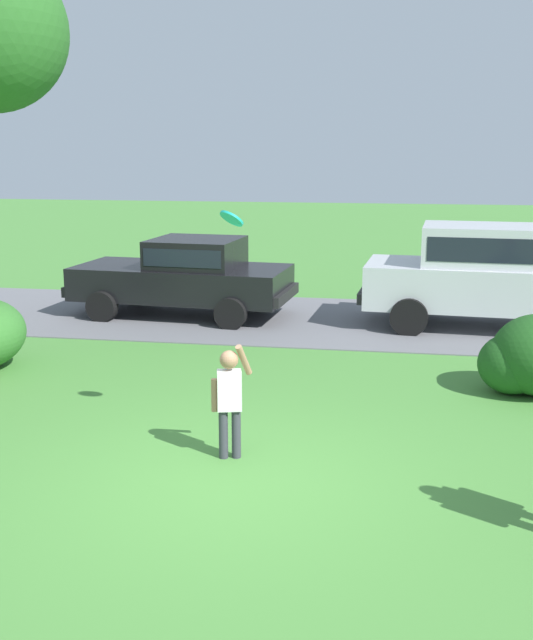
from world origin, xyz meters
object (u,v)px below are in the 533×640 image
at_px(parked_sedan, 186,274).
at_px(frisbee, 232,218).
at_px(child_thrower, 229,395).
at_px(parked_suv, 490,271).

distance_m(parked_sedan, frisbee, 7.09).
height_order(child_thrower, frisbee, frisbee).
bearing_deg(parked_sedan, frisbee, -70.16).
xyz_separation_m(parked_sedan, frisbee, (2.34, -6.47, 1.71)).
height_order(parked_sedan, child_thrower, parked_sedan).
relative_size(parked_suv, frisbee, 15.08).
distance_m(parked_sedan, parked_suv, 5.84).
bearing_deg(parked_suv, parked_sedan, 178.82).
bearing_deg(parked_suv, child_thrower, -116.76).
distance_m(child_thrower, frisbee, 1.90).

